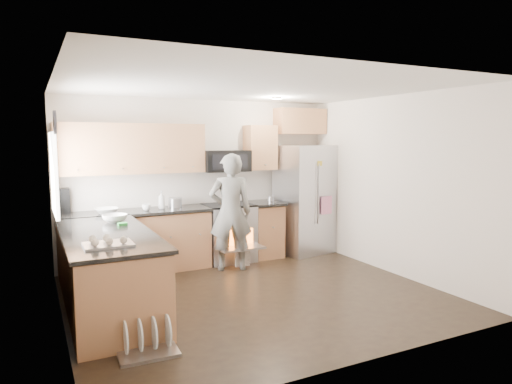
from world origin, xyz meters
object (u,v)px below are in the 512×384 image
stove_range (228,220)px  refrigerator (305,199)px  person (231,212)px  dish_rack (147,343)px

stove_range → refrigerator: size_ratio=0.96×
stove_range → refrigerator: 1.44m
stove_range → refrigerator: (1.42, -0.07, 0.26)m
refrigerator → person: bearing=-175.0°
stove_range → refrigerator: refrigerator is taller
stove_range → person: stove_range is taller
person → stove_range: bearing=-93.8°
dish_rack → person: bearing=50.7°
refrigerator → dish_rack: 4.34m
person → dish_rack: (-1.78, -2.17, -0.79)m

